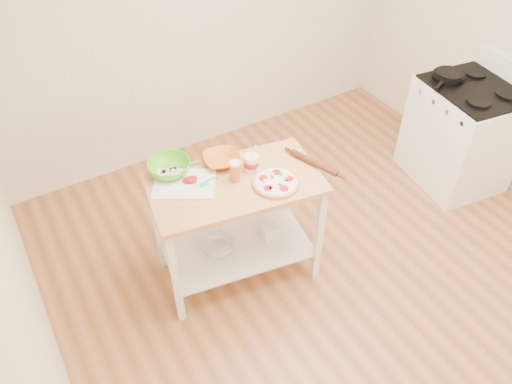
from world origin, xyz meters
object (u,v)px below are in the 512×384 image
object	(u,v)px
rolling_pin	(314,163)
orange_bowl	(222,160)
cutting_board	(184,183)
yogurt_tub	(251,163)
skillet	(449,75)
knife	(176,168)
beer_pint	(235,171)
green_bowl	(169,168)
shelf_glass_bowl	(219,246)
shelf_bin	(270,231)
gas_stove	(461,134)
prep_island	(236,209)
pizza	(276,182)
spatula	(209,181)

from	to	relation	value
rolling_pin	orange_bowl	bearing A→B (deg)	146.67
cutting_board	yogurt_tub	size ratio (longest dim) A/B	2.33
skillet	orange_bowl	xyz separation A→B (m)	(-2.15, 0.02, -0.04)
knife	beer_pint	world-z (taller)	beer_pint
orange_bowl	green_bowl	size ratio (longest dim) A/B	0.87
shelf_glass_bowl	shelf_bin	world-z (taller)	shelf_bin
gas_stove	yogurt_tub	bearing A→B (deg)	-174.27
prep_island	beer_pint	world-z (taller)	beer_pint
knife	shelf_glass_bowl	size ratio (longest dim) A/B	1.15
orange_bowl	beer_pint	size ratio (longest dim) A/B	1.71
cutting_board	pizza	bearing A→B (deg)	-0.40
cutting_board	rolling_pin	distance (m)	0.89
gas_stove	shelf_glass_bowl	bearing A→B (deg)	-174.01
spatula	knife	distance (m)	0.27
rolling_pin	shelf_glass_bowl	distance (m)	0.94
pizza	orange_bowl	bearing A→B (deg)	117.88
cutting_board	spatula	bearing A→B (deg)	3.41
prep_island	shelf_glass_bowl	world-z (taller)	prep_island
orange_bowl	green_bowl	distance (m)	0.36
skillet	orange_bowl	world-z (taller)	skillet
spatula	shelf_glass_bowl	world-z (taller)	spatula
prep_island	yogurt_tub	xyz separation A→B (m)	(0.15, 0.05, 0.31)
gas_stove	beer_pint	distance (m)	2.31
pizza	yogurt_tub	distance (m)	0.22
yogurt_tub	beer_pint	bearing A→B (deg)	-166.75
green_bowl	cutting_board	bearing A→B (deg)	-77.36
gas_stove	shelf_bin	xyz separation A→B (m)	(-2.00, 0.00, -0.16)
green_bowl	gas_stove	bearing A→B (deg)	-7.44
cutting_board	orange_bowl	distance (m)	0.32
skillet	pizza	size ratio (longest dim) A/B	1.30
beer_pint	yogurt_tub	size ratio (longest dim) A/B	0.68
gas_stove	beer_pint	xyz separation A→B (m)	(-2.25, 0.05, 0.50)
prep_island	knife	bearing A→B (deg)	132.52
orange_bowl	shelf_bin	bearing A→B (deg)	-45.29
orange_bowl	yogurt_tub	size ratio (longest dim) A/B	1.17
gas_stove	spatula	world-z (taller)	gas_stove
pizza	knife	world-z (taller)	pizza
orange_bowl	shelf_glass_bowl	size ratio (longest dim) A/B	1.06
cutting_board	spatula	xyz separation A→B (m)	(0.14, -0.07, 0.01)
orange_bowl	yogurt_tub	world-z (taller)	yogurt_tub
yogurt_tub	shelf_glass_bowl	distance (m)	0.72
skillet	rolling_pin	bearing A→B (deg)	168.98
cutting_board	shelf_glass_bowl	bearing A→B (deg)	-1.03
prep_island	skillet	distance (m)	2.20
prep_island	skillet	bearing A→B (deg)	5.17
skillet	green_bowl	world-z (taller)	same
prep_island	cutting_board	world-z (taller)	cutting_board
gas_stove	pizza	distance (m)	2.10
green_bowl	rolling_pin	xyz separation A→B (m)	(0.88, -0.44, -0.02)
gas_stove	knife	distance (m)	2.61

